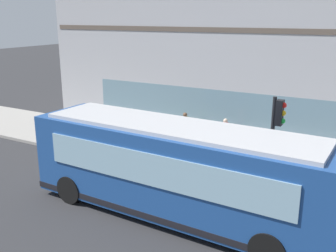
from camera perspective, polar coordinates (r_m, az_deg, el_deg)
The scene contains 8 objects.
ground at distance 13.92m, azimuth -3.19°, elevation -11.21°, with size 120.00×120.00×0.00m, color #2D2D30.
sidewalk_curb at distance 17.88m, azimuth 5.32°, elevation -4.68°, with size 4.65×40.00×0.15m, color #9E9991.
building_corner at distance 22.43m, azimuth 12.14°, elevation 12.49°, with size 7.46×21.55×10.30m.
city_bus_nearside at distance 12.54m, azimuth 1.19°, elevation -6.53°, with size 2.86×10.11×3.07m.
traffic_light_near_corner at distance 14.25m, azimuth 15.58°, elevation -0.04°, with size 0.32×0.49×3.47m.
pedestrian_by_light_pole at distance 19.25m, azimuth 2.48°, elevation -0.01°, with size 0.32×0.32×1.61m.
pedestrian_near_building_entrance at distance 18.43m, azimuth 8.33°, elevation -0.96°, with size 0.32×0.32×1.58m.
pedestrian_near_hydrant at distance 18.96m, azimuth -4.16°, elevation -0.06°, with size 0.32×0.32×1.72m.
Camera 1 is at (-10.41, -6.72, 6.33)m, focal length 41.72 mm.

